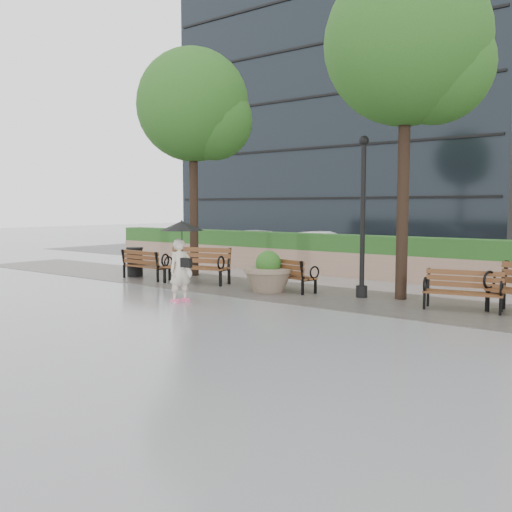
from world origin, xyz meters
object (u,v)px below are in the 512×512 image
Objects in this scene: car_right at (323,247)px; trash_bin at (135,263)px; pedestrian at (181,253)px; bench_1 at (197,273)px; bench_2 at (289,282)px; car_left at (264,244)px; bench_3 at (463,299)px; bench_0 at (146,271)px; lamppost at (363,227)px; planter_left at (268,276)px.

trash_bin is at bearing 164.99° from car_right.
car_right is 1.97× the size of pedestrian.
bench_1 reaches higher than bench_2.
bench_2 is 0.41× the size of car_left.
bench_3 is 13.11m from car_left.
trash_bin is at bearing -15.52° from bench_0.
lamppost reaches higher than bench_0.
pedestrian is (-0.64, -2.57, 0.74)m from planter_left.
car_right is (-2.93, 7.55, 0.19)m from planter_left.
lamppost is (-2.58, 0.27, 1.49)m from bench_3.
pedestrian is at bearing -28.14° from trash_bin.
pedestrian is (4.72, -2.52, 0.72)m from trash_bin.
car_right is 10.38m from pedestrian.
car_left is at bearing 99.36° from bench_1.
car_right reaches higher than bench_1.
lamppost reaches higher than car_right.
bench_3 is 10.69m from car_right.
bench_0 is 0.45× the size of car_right.
car_right is at bearing -100.21° from bench_0.
planter_left is at bearing 62.39° from bench_2.
bench_2 is at bearing -152.41° from car_right.
bench_1 is at bearing -179.41° from planter_left.
planter_left is at bearing 5.71° from pedestrian.
bench_1 is at bearing 57.52° from pedestrian.
car_right is (-3.30, 7.12, 0.36)m from bench_2.
car_right is at bearing 111.22° from planter_left.
car_left is at bearing 128.01° from planter_left.
bench_2 is 1.01× the size of bench_3.
lamppost is (2.41, 0.66, 1.32)m from planter_left.
trash_bin is at bearing -174.80° from lamppost.
trash_bin reaches higher than bench_2.
trash_bin is at bearing 166.15° from bench_1.
bench_0 is 4.54m from planter_left.
planter_left is at bearing -156.03° from car_right.
bench_2 is 0.46× the size of car_right.
bench_3 is 1.31× the size of planter_left.
bench_1 is 5.27m from lamppost.
pedestrian is (1.97, -2.54, 0.86)m from bench_1.
car_right is (1.59, 7.84, 0.35)m from bench_0.
bench_3 is 0.45× the size of car_right.
car_right is (-5.34, 6.88, -1.13)m from lamppost.
car_right reaches higher than car_left.
pedestrian is (-1.01, -2.99, 0.91)m from bench_2.
car_right is at bearing -105.24° from car_left.
pedestrian is at bearing -133.43° from lamppost.
car_right reaches higher than bench_2.
planter_left is at bearing 0.48° from trash_bin.
bench_3 is at bearing 2.39° from trash_bin.
pedestrian is at bearing -66.49° from bench_1.
bench_1 is 1.08× the size of pedestrian.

